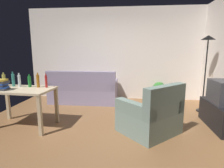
% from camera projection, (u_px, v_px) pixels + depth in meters
% --- Properties ---
extents(ground_plane, '(5.20, 4.40, 0.02)m').
position_uv_depth(ground_plane, '(104.00, 126.00, 3.70)').
color(ground_plane, brown).
extents(wall_rear, '(5.20, 0.10, 2.70)m').
position_uv_depth(wall_rear, '(115.00, 54.00, 5.60)').
color(wall_rear, silver).
rests_on(wall_rear, ground_plane).
extents(couch, '(1.87, 0.84, 0.92)m').
position_uv_depth(couch, '(84.00, 92.00, 5.28)').
color(couch, gray).
rests_on(couch, ground_plane).
extents(tv_stand, '(0.44, 1.10, 0.48)m').
position_uv_depth(tv_stand, '(221.00, 115.00, 3.57)').
color(tv_stand, black).
rests_on(tv_stand, ground_plane).
extents(tv, '(0.41, 0.60, 0.44)m').
position_uv_depth(tv, '(224.00, 92.00, 3.49)').
color(tv, '#2D2D33').
rests_on(tv, tv_stand).
extents(torchiere_lamp, '(0.32, 0.32, 1.81)m').
position_uv_depth(torchiere_lamp, '(207.00, 53.00, 4.29)').
color(torchiere_lamp, black).
rests_on(torchiere_lamp, ground_plane).
extents(desk, '(1.25, 0.78, 0.76)m').
position_uv_depth(desk, '(21.00, 94.00, 3.54)').
color(desk, '#C6B28E').
rests_on(desk, ground_plane).
extents(potted_plant, '(0.36, 0.36, 0.57)m').
position_uv_depth(potted_plant, '(159.00, 90.00, 5.36)').
color(potted_plant, brown).
rests_on(potted_plant, ground_plane).
extents(armchair, '(1.23, 1.23, 0.92)m').
position_uv_depth(armchair, '(151.00, 116.00, 3.32)').
color(armchair, slate).
rests_on(armchair, ground_plane).
extents(bottle_squat, '(0.06, 0.06, 0.28)m').
position_uv_depth(bottle_squat, '(4.00, 80.00, 3.71)').
color(bottle_squat, '#BCB24C').
rests_on(bottle_squat, desk).
extents(bottle_tall, '(0.06, 0.06, 0.29)m').
position_uv_depth(bottle_tall, '(13.00, 80.00, 3.71)').
color(bottle_tall, teal).
rests_on(bottle_tall, desk).
extents(bottle_clear, '(0.05, 0.05, 0.28)m').
position_uv_depth(bottle_clear, '(19.00, 81.00, 3.64)').
color(bottle_clear, silver).
rests_on(bottle_clear, desk).
extents(bottle_green, '(0.06, 0.06, 0.25)m').
position_uv_depth(bottle_green, '(30.00, 81.00, 3.65)').
color(bottle_green, '#1E722D').
rests_on(bottle_green, desk).
extents(bottle_amber, '(0.06, 0.06, 0.29)m').
position_uv_depth(bottle_amber, '(38.00, 81.00, 3.62)').
color(bottle_amber, '#9E6019').
rests_on(bottle_amber, desk).
extents(bottle_red, '(0.05, 0.05, 0.27)m').
position_uv_depth(bottle_red, '(46.00, 81.00, 3.60)').
color(bottle_red, '#AD2323').
rests_on(bottle_red, desk).
extents(book_stack, '(0.29, 0.22, 0.20)m').
position_uv_depth(book_stack, '(1.00, 85.00, 3.37)').
color(book_stack, '#333338').
rests_on(book_stack, desk).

